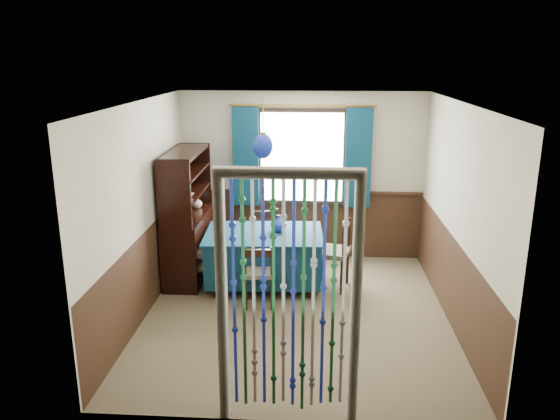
# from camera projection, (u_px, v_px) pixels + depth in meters

# --- Properties ---
(floor) EXTENTS (4.00, 4.00, 0.00)m
(floor) POSITION_uv_depth(u_px,v_px,m) (296.00, 314.00, 6.55)
(floor) COLOR brown
(floor) RESTS_ON ground
(ceiling) EXTENTS (4.00, 4.00, 0.00)m
(ceiling) POSITION_uv_depth(u_px,v_px,m) (298.00, 103.00, 5.86)
(ceiling) COLOR silver
(ceiling) RESTS_ON ground
(wall_back) EXTENTS (3.60, 0.00, 3.60)m
(wall_back) POSITION_uv_depth(u_px,v_px,m) (302.00, 176.00, 8.12)
(wall_back) COLOR beige
(wall_back) RESTS_ON ground
(wall_front) EXTENTS (3.60, 0.00, 3.60)m
(wall_front) POSITION_uv_depth(u_px,v_px,m) (288.00, 285.00, 4.29)
(wall_front) COLOR beige
(wall_front) RESTS_ON ground
(wall_left) EXTENTS (0.00, 4.00, 4.00)m
(wall_left) POSITION_uv_depth(u_px,v_px,m) (142.00, 211.00, 6.32)
(wall_left) COLOR beige
(wall_left) RESTS_ON ground
(wall_right) EXTENTS (0.00, 4.00, 4.00)m
(wall_right) POSITION_uv_depth(u_px,v_px,m) (458.00, 217.00, 6.09)
(wall_right) COLOR beige
(wall_right) RESTS_ON ground
(wainscot_back) EXTENTS (3.60, 0.00, 3.60)m
(wainscot_back) POSITION_uv_depth(u_px,v_px,m) (301.00, 225.00, 8.32)
(wainscot_back) COLOR #372114
(wainscot_back) RESTS_ON ground
(wainscot_front) EXTENTS (3.60, 0.00, 3.60)m
(wainscot_front) POSITION_uv_depth(u_px,v_px,m) (288.00, 368.00, 4.51)
(wainscot_front) COLOR #372114
(wainscot_front) RESTS_ON ground
(wainscot_left) EXTENTS (0.00, 4.00, 4.00)m
(wainscot_left) POSITION_uv_depth(u_px,v_px,m) (147.00, 271.00, 6.52)
(wainscot_left) COLOR #372114
(wainscot_left) RESTS_ON ground
(wainscot_right) EXTENTS (0.00, 4.00, 4.00)m
(wainscot_right) POSITION_uv_depth(u_px,v_px,m) (451.00, 279.00, 6.30)
(wainscot_right) COLOR #372114
(wainscot_right) RESTS_ON ground
(window) EXTENTS (1.32, 0.12, 1.42)m
(window) POSITION_uv_depth(u_px,v_px,m) (302.00, 157.00, 7.99)
(window) COLOR black
(window) RESTS_ON wall_back
(doorway) EXTENTS (1.16, 0.12, 2.18)m
(doorway) POSITION_uv_depth(u_px,v_px,m) (288.00, 305.00, 4.40)
(doorway) COLOR silver
(doorway) RESTS_ON ground
(dining_table) EXTENTS (1.59, 1.14, 0.74)m
(dining_table) POSITION_uv_depth(u_px,v_px,m) (264.00, 255.00, 7.26)
(dining_table) COLOR #0E3348
(dining_table) RESTS_ON floor
(chair_near) EXTENTS (0.43, 0.41, 0.81)m
(chair_near) POSITION_uv_depth(u_px,v_px,m) (259.00, 273.00, 6.65)
(chair_near) COLOR black
(chair_near) RESTS_ON floor
(chair_far) EXTENTS (0.48, 0.46, 0.85)m
(chair_far) POSITION_uv_depth(u_px,v_px,m) (266.00, 238.00, 7.86)
(chair_far) COLOR black
(chair_far) RESTS_ON floor
(chair_left) EXTENTS (0.54, 0.56, 0.97)m
(chair_left) POSITION_uv_depth(u_px,v_px,m) (196.00, 249.00, 7.22)
(chair_left) COLOR black
(chair_left) RESTS_ON floor
(chair_right) EXTENTS (0.53, 0.55, 0.93)m
(chair_right) POSITION_uv_depth(u_px,v_px,m) (334.00, 252.00, 7.17)
(chair_right) COLOR black
(chair_right) RESTS_ON floor
(sideboard) EXTENTS (0.49, 1.36, 1.77)m
(sideboard) POSITION_uv_depth(u_px,v_px,m) (188.00, 234.00, 7.55)
(sideboard) COLOR black
(sideboard) RESTS_ON floor
(pendant_lamp) EXTENTS (0.26, 0.26, 0.77)m
(pendant_lamp) POSITION_uv_depth(u_px,v_px,m) (263.00, 146.00, 6.86)
(pendant_lamp) COLOR olive
(pendant_lamp) RESTS_ON ceiling
(vase_table) EXTENTS (0.21, 0.21, 0.20)m
(vase_table) POSITION_uv_depth(u_px,v_px,m) (279.00, 224.00, 7.22)
(vase_table) COLOR navy
(vase_table) RESTS_ON dining_table
(bowl_shelf) EXTENTS (0.30, 0.30, 0.06)m
(bowl_shelf) POSITION_uv_depth(u_px,v_px,m) (185.00, 195.00, 7.08)
(bowl_shelf) COLOR beige
(bowl_shelf) RESTS_ON sideboard
(vase_sideboard) EXTENTS (0.21, 0.21, 0.18)m
(vase_sideboard) POSITION_uv_depth(u_px,v_px,m) (197.00, 202.00, 7.79)
(vase_sideboard) COLOR beige
(vase_sideboard) RESTS_ON sideboard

